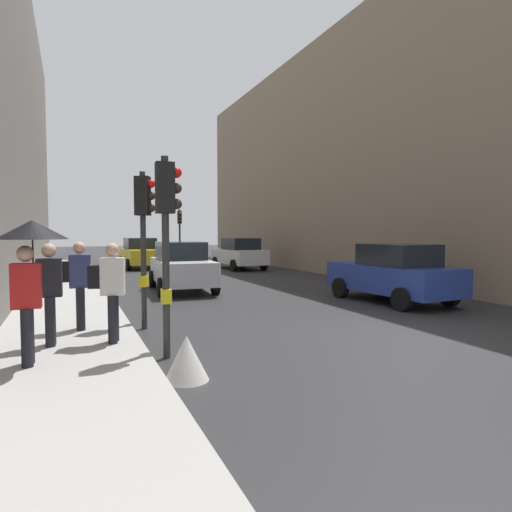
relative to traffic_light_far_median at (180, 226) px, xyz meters
name	(u,v)px	position (x,y,z in m)	size (l,w,h in m)	color
ground_plane	(406,334)	(-0.31, -21.62, -2.48)	(120.00, 120.00, 0.00)	#28282B
sidewalk_kerb	(67,306)	(-6.80, -15.62, -2.40)	(2.53, 40.00, 0.16)	#A8A5A0
building_facade_right	(433,159)	(10.91, -10.97, 3.43)	(12.00, 35.97, 11.82)	gray
traffic_light_far_median	(180,226)	(0.00, 0.00, 0.00)	(0.24, 0.43, 3.59)	#2D2D2D
traffic_light_near_right	(144,221)	(-5.21, -18.98, -0.12)	(0.45, 0.36, 3.42)	#2D2D2D
traffic_light_near_left	(167,220)	(-5.21, -21.39, -0.15)	(0.44, 0.25, 3.37)	#2D2D2D
car_silver_hatchback	(182,266)	(-3.00, -13.07, -1.60)	(2.23, 4.31, 1.76)	#BCBCC1
car_yellow_taxi	(141,253)	(-2.92, -2.51, -1.60)	(2.13, 4.26, 1.76)	yellow
car_blue_van	(393,273)	(2.29, -18.16, -1.60)	(2.20, 4.29, 1.76)	navy
car_white_compact	(239,254)	(2.18, -5.34, -1.60)	(2.22, 4.30, 1.76)	silver
pedestrian_with_umbrella	(30,252)	(-7.23, -21.50, -0.64)	(1.00, 1.00, 2.14)	black
pedestrian_with_black_backpack	(110,286)	(-6.06, -20.57, -1.32)	(0.65, 0.41, 1.77)	black
pedestrian_with_grey_backpack	(77,280)	(-6.58, -19.24, -1.32)	(0.61, 0.36, 1.77)	black
pedestrian_in_dark_coat	(50,290)	(-7.04, -20.37, -1.35)	(0.41, 0.36, 1.77)	black
warning_sign_triangle	(187,358)	(-5.20, -22.61, -2.15)	(0.64, 0.64, 0.65)	silver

